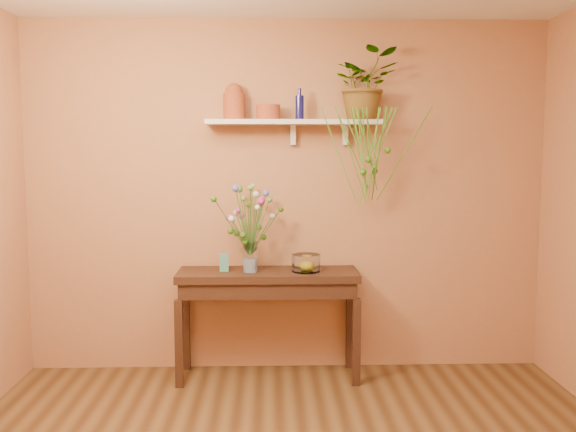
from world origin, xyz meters
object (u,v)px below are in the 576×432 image
at_px(terracotta_jug, 234,102).
at_px(spider_plant, 365,85).
at_px(sideboard, 268,286).
at_px(glass_vase, 250,259).
at_px(bouquet, 248,212).
at_px(blue_bottle, 300,107).
at_px(glass_bowl, 306,264).

distance_m(terracotta_jug, spider_plant, 0.98).
bearing_deg(spider_plant, sideboard, -170.75).
bearing_deg(spider_plant, terracotta_jug, 179.24).
relative_size(terracotta_jug, spider_plant, 0.52).
relative_size(glass_vase, bouquet, 0.43).
bearing_deg(bouquet, spider_plant, 9.44).
xyz_separation_m(sideboard, spider_plant, (0.73, 0.12, 1.50)).
distance_m(blue_bottle, bouquet, 0.87).
height_order(sideboard, spider_plant, spider_plant).
height_order(terracotta_jug, blue_bottle, terracotta_jug).
relative_size(blue_bottle, glass_bowl, 1.08).
xyz_separation_m(sideboard, terracotta_jug, (-0.25, 0.13, 1.37)).
height_order(glass_vase, glass_bowl, glass_vase).
bearing_deg(sideboard, glass_bowl, -5.86).
height_order(blue_bottle, glass_bowl, blue_bottle).
relative_size(sideboard, bouquet, 2.55).
bearing_deg(glass_vase, sideboard, 15.07).
height_order(spider_plant, glass_vase, spider_plant).
distance_m(sideboard, blue_bottle, 1.36).
bearing_deg(glass_vase, spider_plant, 10.15).
height_order(bouquet, glass_bowl, bouquet).
bearing_deg(terracotta_jug, sideboard, -27.87).
relative_size(terracotta_jug, glass_vase, 1.21).
bearing_deg(glass_bowl, glass_vase, -179.16).
bearing_deg(bouquet, blue_bottle, 16.45).
relative_size(spider_plant, glass_vase, 2.33).
bearing_deg(terracotta_jug, blue_bottle, -5.23).
xyz_separation_m(spider_plant, glass_bowl, (-0.44, -0.15, -1.32)).
relative_size(terracotta_jug, glass_bowl, 1.27).
bearing_deg(spider_plant, glass_vase, -169.85).
bearing_deg(terracotta_jug, bouquet, -56.87).
distance_m(sideboard, glass_vase, 0.25).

